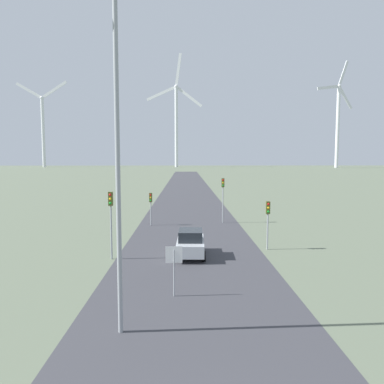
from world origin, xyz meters
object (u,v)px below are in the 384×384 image
(traffic_light_post_mid_right, at_px, (223,190))
(traffic_light_post_near_right, at_px, (268,214))
(traffic_light_post_mid_left, at_px, (151,202))
(traffic_light_post_near_left, at_px, (111,210))
(streetlamp, at_px, (117,131))
(wind_turbine_left, at_px, (176,118))
(wind_turbine_center, at_px, (338,119))
(wind_turbine_far_left, at_px, (43,124))
(stop_sign_near, at_px, (174,261))
(car_approaching, at_px, (190,243))

(traffic_light_post_mid_right, bearing_deg, traffic_light_post_near_right, -79.23)
(traffic_light_post_mid_left, bearing_deg, traffic_light_post_near_left, -96.78)
(streetlamp, height_order, traffic_light_post_mid_right, streetlamp)
(wind_turbine_left, bearing_deg, wind_turbine_center, -9.37)
(traffic_light_post_near_right, height_order, wind_turbine_left, wind_turbine_left)
(traffic_light_post_near_left, bearing_deg, traffic_light_post_near_right, 12.40)
(wind_turbine_far_left, xyz_separation_m, wind_turbine_left, (91.65, -3.02, 4.09))
(wind_turbine_left, xyz_separation_m, wind_turbine_center, (104.08, -17.17, -2.15))
(stop_sign_near, xyz_separation_m, traffic_light_post_near_right, (6.51, 9.05, 0.87))
(traffic_light_post_mid_right, bearing_deg, stop_sign_near, -102.22)
(traffic_light_post_near_left, relative_size, wind_turbine_left, 0.06)
(traffic_light_post_near_right, bearing_deg, car_approaching, -162.47)
(traffic_light_post_near_left, bearing_deg, streetlamp, -77.16)
(traffic_light_post_mid_left, height_order, wind_turbine_center, wind_turbine_center)
(streetlamp, xyz_separation_m, car_approaching, (2.83, 10.96, -6.71))
(traffic_light_post_mid_right, relative_size, wind_turbine_left, 0.06)
(streetlamp, height_order, wind_turbine_left, wind_turbine_left)
(stop_sign_near, bearing_deg, traffic_light_post_mid_right, 77.78)
(wind_turbine_center, bearing_deg, traffic_light_post_mid_left, -116.37)
(traffic_light_post_mid_left, height_order, wind_turbine_left, wind_turbine_left)
(traffic_light_post_near_left, relative_size, traffic_light_post_near_right, 1.27)
(traffic_light_post_near_left, relative_size, car_approaching, 1.07)
(streetlamp, bearing_deg, car_approaching, 75.50)
(wind_turbine_center, bearing_deg, stop_sign_near, -113.81)
(streetlamp, distance_m, car_approaching, 13.16)
(car_approaching, height_order, wind_turbine_far_left, wind_turbine_far_left)
(traffic_light_post_near_right, xyz_separation_m, wind_turbine_far_left, (-103.52, 234.89, 26.54))
(wind_turbine_center, bearing_deg, traffic_light_post_mid_right, -114.87)
(traffic_light_post_near_right, distance_m, wind_turbine_center, 235.40)
(traffic_light_post_near_right, bearing_deg, streetlamp, -123.55)
(traffic_light_post_near_right, xyz_separation_m, traffic_light_post_mid_left, (-9.34, 9.90, -0.23))
(traffic_light_post_mid_right, xyz_separation_m, wind_turbine_left, (-9.75, 220.70, 29.89))
(stop_sign_near, bearing_deg, car_approaching, 82.98)
(traffic_light_post_mid_left, xyz_separation_m, car_approaching, (3.73, -11.68, -1.44))
(traffic_light_post_near_right, height_order, traffic_light_post_mid_left, traffic_light_post_near_right)
(traffic_light_post_mid_right, height_order, wind_turbine_left, wind_turbine_left)
(stop_sign_near, distance_m, traffic_light_post_mid_left, 19.18)
(traffic_light_post_near_right, bearing_deg, traffic_light_post_mid_left, 133.33)
(stop_sign_near, bearing_deg, wind_turbine_center, 66.19)
(traffic_light_post_near_right, bearing_deg, stop_sign_near, -125.70)
(traffic_light_post_near_left, relative_size, wind_turbine_center, 0.07)
(wind_turbine_left, relative_size, wind_turbine_center, 1.12)
(streetlamp, distance_m, traffic_light_post_mid_right, 25.10)
(traffic_light_post_mid_left, relative_size, traffic_light_post_mid_right, 0.70)
(stop_sign_near, relative_size, wind_turbine_far_left, 0.04)
(car_approaching, relative_size, wind_turbine_center, 0.06)
(car_approaching, distance_m, wind_turbine_center, 239.45)
(stop_sign_near, distance_m, traffic_light_post_mid_right, 20.76)
(stop_sign_near, bearing_deg, wind_turbine_far_left, 111.69)
(streetlamp, height_order, car_approaching, streetlamp)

